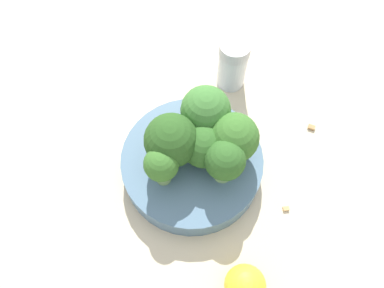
# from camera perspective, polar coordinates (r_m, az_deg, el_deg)

# --- Properties ---
(ground_plane) EXTENTS (3.00, 3.00, 0.00)m
(ground_plane) POSITION_cam_1_polar(r_m,az_deg,el_deg) (0.43, 0.00, -3.87)
(ground_plane) COLOR beige
(bowl) EXTENTS (0.16, 0.16, 0.03)m
(bowl) POSITION_cam_1_polar(r_m,az_deg,el_deg) (0.42, 0.00, -3.05)
(bowl) COLOR slate
(bowl) RESTS_ON ground_plane
(broccoli_floret_0) EXTENTS (0.06, 0.06, 0.07)m
(broccoli_floret_0) POSITION_cam_1_polar(r_m,az_deg,el_deg) (0.38, -3.11, 1.08)
(broccoli_floret_0) COLOR #84AD66
(broccoli_floret_0) RESTS_ON bowl
(broccoli_floret_1) EXTENTS (0.04, 0.04, 0.05)m
(broccoli_floret_1) POSITION_cam_1_polar(r_m,az_deg,el_deg) (0.37, -4.67, -3.29)
(broccoli_floret_1) COLOR #7A9E5B
(broccoli_floret_1) RESTS_ON bowl
(broccoli_floret_2) EXTENTS (0.05, 0.05, 0.05)m
(broccoli_floret_2) POSITION_cam_1_polar(r_m,az_deg,el_deg) (0.38, 1.78, -0.43)
(broccoli_floret_2) COLOR #84AD66
(broccoli_floret_2) RESTS_ON bowl
(broccoli_floret_3) EXTENTS (0.05, 0.05, 0.06)m
(broccoli_floret_3) POSITION_cam_1_polar(r_m,az_deg,el_deg) (0.38, 6.37, 0.87)
(broccoli_floret_3) COLOR #7A9E5B
(broccoli_floret_3) RESTS_ON bowl
(broccoli_floret_4) EXTENTS (0.04, 0.04, 0.06)m
(broccoli_floret_4) POSITION_cam_1_polar(r_m,az_deg,el_deg) (0.37, 5.01, -2.66)
(broccoli_floret_4) COLOR #8EB770
(broccoli_floret_4) RESTS_ON bowl
(broccoli_floret_5) EXTENTS (0.05, 0.05, 0.07)m
(broccoli_floret_5) POSITION_cam_1_polar(r_m,az_deg,el_deg) (0.39, 2.09, 5.06)
(broccoli_floret_5) COLOR #7A9E5B
(broccoli_floret_5) RESTS_ON bowl
(pepper_shaker) EXTENTS (0.04, 0.04, 0.07)m
(pepper_shaker) POSITION_cam_1_polar(r_m,az_deg,el_deg) (0.47, 6.22, 12.02)
(pepper_shaker) COLOR silver
(pepper_shaker) RESTS_ON ground_plane
(lemon_wedge) EXTENTS (0.04, 0.04, 0.04)m
(lemon_wedge) POSITION_cam_1_polar(r_m,az_deg,el_deg) (0.38, 8.09, -20.55)
(lemon_wedge) COLOR yellow
(lemon_wedge) RESTS_ON ground_plane
(almond_crumb_0) EXTENTS (0.01, 0.01, 0.01)m
(almond_crumb_0) POSITION_cam_1_polar(r_m,az_deg,el_deg) (0.48, 17.80, 2.54)
(almond_crumb_0) COLOR #AD7F4C
(almond_crumb_0) RESTS_ON ground_plane
(almond_crumb_1) EXTENTS (0.01, 0.01, 0.01)m
(almond_crumb_1) POSITION_cam_1_polar(r_m,az_deg,el_deg) (0.43, 14.16, -9.48)
(almond_crumb_1) COLOR tan
(almond_crumb_1) RESTS_ON ground_plane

